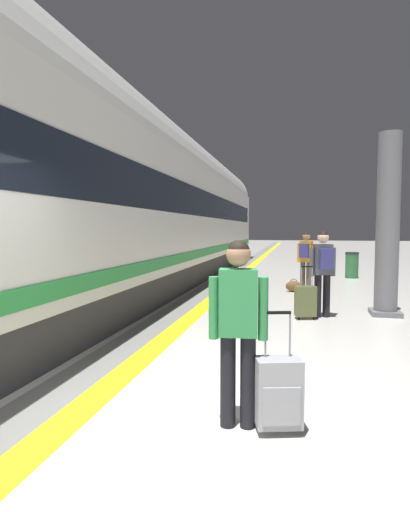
# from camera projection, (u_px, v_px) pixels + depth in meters

# --- Properties ---
(ground_plane) EXTENTS (120.00, 120.00, 0.00)m
(ground_plane) POSITION_uv_depth(u_px,v_px,m) (130.00, 443.00, 3.28)
(ground_plane) COLOR silver
(safety_line_strip) EXTENTS (0.36, 80.00, 0.01)m
(safety_line_strip) POSITION_uv_depth(u_px,v_px,m) (233.00, 282.00, 13.17)
(safety_line_strip) COLOR yellow
(safety_line_strip) RESTS_ON ground
(tactile_edge_band) EXTENTS (0.75, 80.00, 0.01)m
(tactile_edge_band) POSITION_uv_depth(u_px,v_px,m) (221.00, 282.00, 13.26)
(tactile_edge_band) COLOR slate
(tactile_edge_band) RESTS_ON ground
(high_speed_train) EXTENTS (2.94, 29.34, 4.97)m
(high_speed_train) POSITION_uv_depth(u_px,v_px,m) (139.00, 201.00, 11.16)
(high_speed_train) COLOR #38383D
(high_speed_train) RESTS_ON ground
(traveller_foreground) EXTENTS (0.51, 0.23, 1.63)m
(traveller_foreground) POSITION_uv_depth(u_px,v_px,m) (238.00, 320.00, 3.49)
(traveller_foreground) COLOR black
(traveller_foreground) RESTS_ON ground
(rolling_suitcase_foreground) EXTENTS (0.42, 0.32, 1.03)m
(rolling_suitcase_foreground) POSITION_uv_depth(u_px,v_px,m) (279.00, 392.00, 3.42)
(rolling_suitcase_foreground) COLOR #9E9EA3
(rolling_suitcase_foreground) RESTS_ON ground
(passenger_near) EXTENTS (0.50, 0.40, 1.69)m
(passenger_near) POSITION_uv_depth(u_px,v_px,m) (323.00, 266.00, 7.88)
(passenger_near) COLOR black
(passenger_near) RESTS_ON ground
(suitcase_near) EXTENTS (0.43, 0.32, 1.03)m
(suitcase_near) POSITION_uv_depth(u_px,v_px,m) (305.00, 301.00, 7.76)
(suitcase_near) COLOR #596038
(suitcase_near) RESTS_ON ground
(passenger_mid) EXTENTS (0.48, 0.39, 1.64)m
(passenger_mid) POSITION_uv_depth(u_px,v_px,m) (306.00, 256.00, 11.31)
(passenger_mid) COLOR brown
(passenger_mid) RESTS_ON ground
(duffel_bag_mid) EXTENTS (0.44, 0.26, 0.36)m
(duffel_bag_mid) POSITION_uv_depth(u_px,v_px,m) (294.00, 286.00, 11.16)
(duffel_bag_mid) COLOR brown
(duffel_bag_mid) RESTS_ON ground
(platform_pillar) EXTENTS (0.56, 0.56, 3.60)m
(platform_pillar) POSITION_uv_depth(u_px,v_px,m) (388.00, 229.00, 8.02)
(platform_pillar) COLOR slate
(platform_pillar) RESTS_ON ground
(waste_bin) EXTENTS (0.46, 0.46, 0.91)m
(waste_bin) POSITION_uv_depth(u_px,v_px,m) (352.00, 265.00, 14.27)
(waste_bin) COLOR #2D6638
(waste_bin) RESTS_ON ground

